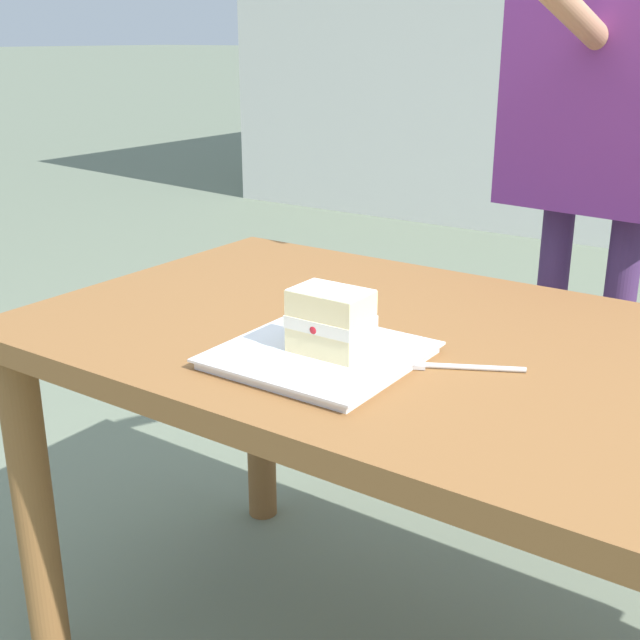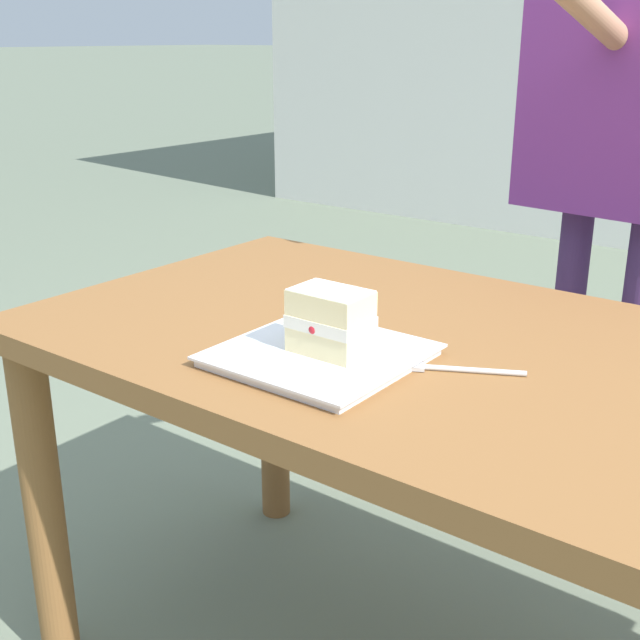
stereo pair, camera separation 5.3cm
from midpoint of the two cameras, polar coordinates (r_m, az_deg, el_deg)
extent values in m
cylinder|color=brown|center=(1.59, -17.82, -12.56)|extent=(0.07, 0.07, 0.65)
cylinder|color=brown|center=(1.96, -2.47, -5.15)|extent=(0.07, 0.07, 0.65)
cube|color=brown|center=(1.23, 13.75, -3.60)|extent=(1.55, 0.76, 0.04)
cube|color=white|center=(1.18, 1.28, -2.60)|extent=(0.26, 0.26, 0.01)
cube|color=white|center=(1.18, 1.29, -2.24)|extent=(0.27, 0.27, 0.00)
cube|color=beige|center=(1.16, 2.03, -1.40)|extent=(0.11, 0.07, 0.04)
cube|color=white|center=(1.16, 2.05, -0.13)|extent=(0.11, 0.08, 0.02)
sphere|color=#B21923|center=(1.18, 3.52, 0.17)|extent=(0.02, 0.02, 0.02)
sphere|color=#B21923|center=(1.18, 3.51, 0.05)|extent=(0.01, 0.01, 0.01)
sphere|color=#B21923|center=(1.13, 0.95, -0.65)|extent=(0.02, 0.02, 0.02)
cube|color=beige|center=(1.15, 2.07, 1.16)|extent=(0.11, 0.07, 0.04)
cube|color=white|center=(1.14, 2.08, 2.07)|extent=(0.11, 0.07, 0.00)
cylinder|color=silver|center=(1.16, 12.10, -3.48)|extent=(0.13, 0.07, 0.01)
cube|color=silver|center=(1.16, 7.91, -3.24)|extent=(0.04, 0.04, 0.01)
cylinder|color=#452855|center=(2.05, 17.33, -3.08)|extent=(0.07, 0.07, 0.78)
cylinder|color=#452855|center=(1.99, 21.43, -4.25)|extent=(0.07, 0.07, 0.78)
cube|color=#7A3389|center=(1.88, 21.64, 15.32)|extent=(0.44, 0.23, 0.55)
cylinder|color=tan|center=(1.67, 18.96, 20.03)|extent=(0.10, 0.45, 0.20)
camera|label=1|loc=(0.03, -88.70, 0.46)|focal=45.73mm
camera|label=2|loc=(0.03, 91.30, -0.46)|focal=45.73mm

